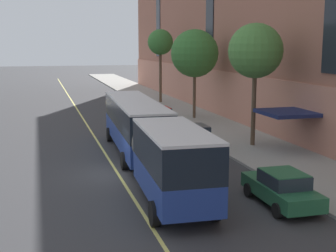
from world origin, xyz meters
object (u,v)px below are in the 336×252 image
(parked_car_darkgray_2, at_px, (194,136))
(city_bus, at_px, (146,133))
(street_tree_far_uptown, at_px, (195,54))
(parked_car_red_1, at_px, (160,116))
(parked_car_green_3, at_px, (282,188))
(street_tree_far_downtown, at_px, (160,43))
(street_tree_mid_block, at_px, (255,51))
(parked_car_green_4, at_px, (133,102))

(parked_car_darkgray_2, bearing_deg, city_bus, -134.54)
(city_bus, xyz_separation_m, street_tree_far_uptown, (8.25, 15.85, 4.05))
(parked_car_red_1, bearing_deg, parked_car_green_3, -90.33)
(city_bus, distance_m, parked_car_green_3, 8.79)
(parked_car_darkgray_2, height_order, street_tree_far_uptown, street_tree_far_uptown)
(parked_car_darkgray_2, height_order, street_tree_far_downtown, street_tree_far_downtown)
(street_tree_mid_block, bearing_deg, parked_car_green_3, -109.71)
(city_bus, height_order, street_tree_far_downtown, street_tree_far_downtown)
(parked_car_darkgray_2, bearing_deg, parked_car_green_4, 90.54)
(parked_car_green_3, relative_size, street_tree_far_downtown, 0.53)
(city_bus, bearing_deg, street_tree_far_downtown, 73.69)
(city_bus, distance_m, parked_car_darkgray_2, 6.40)
(parked_car_red_1, height_order, parked_car_green_3, same)
(street_tree_far_uptown, xyz_separation_m, street_tree_far_downtown, (0.00, 12.36, 0.98))
(parked_car_red_1, bearing_deg, street_tree_far_downtown, 75.02)
(parked_car_red_1, relative_size, street_tree_far_downtown, 0.55)
(city_bus, distance_m, parked_car_red_1, 14.59)
(parked_car_red_1, xyz_separation_m, street_tree_mid_block, (3.84, -10.37, 5.67))
(parked_car_green_3, height_order, street_tree_far_downtown, street_tree_far_downtown)
(parked_car_green_3, distance_m, parked_car_green_4, 31.97)
(parked_car_red_1, distance_m, parked_car_green_3, 21.43)
(city_bus, xyz_separation_m, street_tree_far_downtown, (8.25, 28.21, 5.03))
(parked_car_darkgray_2, xyz_separation_m, parked_car_green_4, (-0.19, 19.92, 0.00))
(street_tree_mid_block, xyz_separation_m, street_tree_far_downtown, (0.00, 24.73, 0.60))
(city_bus, relative_size, parked_car_darkgray_2, 4.41)
(parked_car_green_4, height_order, street_tree_far_downtown, street_tree_far_downtown)
(city_bus, height_order, parked_car_green_3, city_bus)
(parked_car_red_1, xyz_separation_m, parked_car_darkgray_2, (-0.00, -9.38, -0.00))
(parked_car_red_1, height_order, parked_car_darkgray_2, same)
(parked_car_darkgray_2, relative_size, street_tree_far_downtown, 0.53)
(parked_car_red_1, xyz_separation_m, street_tree_far_uptown, (3.84, 1.99, 5.28))
(street_tree_far_uptown, bearing_deg, street_tree_far_downtown, 90.00)
(city_bus, bearing_deg, parked_car_red_1, 72.34)
(parked_car_green_4, relative_size, street_tree_far_downtown, 0.51)
(parked_car_red_1, bearing_deg, parked_car_green_4, 91.05)
(city_bus, height_order, street_tree_far_uptown, street_tree_far_uptown)
(parked_car_green_4, relative_size, street_tree_mid_block, 0.53)
(street_tree_mid_block, bearing_deg, street_tree_far_uptown, 90.00)
(street_tree_mid_block, bearing_deg, parked_car_darkgray_2, 165.46)
(parked_car_green_3, bearing_deg, parked_car_darkgray_2, 89.44)
(street_tree_mid_block, distance_m, street_tree_far_uptown, 12.37)
(parked_car_green_4, bearing_deg, city_bus, -99.81)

